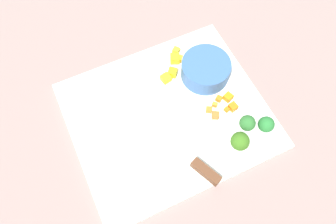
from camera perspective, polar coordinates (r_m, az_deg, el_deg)
ground_plane at (r=0.72m, az=0.00°, el=-0.78°), size 4.00×4.00×0.00m
cutting_board at (r=0.71m, az=0.00°, el=-0.57°), size 0.41×0.35×0.01m
prep_bowl at (r=0.74m, az=6.46°, el=7.25°), size 0.11×0.11×0.04m
chef_knife at (r=0.67m, az=0.74°, el=-5.69°), size 0.16×0.33×0.02m
carrot_dice_0 at (r=0.73m, az=8.71°, el=2.27°), size 0.02×0.02×0.01m
carrot_dice_1 at (r=0.72m, az=8.00°, el=1.25°), size 0.01×0.01×0.01m
carrot_dice_2 at (r=0.71m, az=7.02°, el=0.38°), size 0.02×0.02×0.01m
carrot_dice_3 at (r=0.72m, az=10.04°, el=0.40°), size 0.01×0.01×0.01m
carrot_dice_4 at (r=0.73m, az=10.28°, el=2.51°), size 0.02×0.02×0.01m
carrot_dice_5 at (r=0.72m, az=11.07°, el=0.87°), size 0.02×0.02×0.01m
carrot_dice_6 at (r=0.70m, az=8.12°, el=-0.58°), size 0.02×0.02×0.01m
pepper_dice_0 at (r=0.77m, az=1.19°, el=9.13°), size 0.03×0.03×0.02m
pepper_dice_1 at (r=0.75m, az=0.78°, el=6.80°), size 0.03×0.03×0.02m
pepper_dice_2 at (r=0.74m, az=-0.39°, el=5.81°), size 0.02×0.02×0.02m
pepper_dice_3 at (r=0.78m, az=1.40°, el=10.48°), size 0.02×0.02×0.01m
pepper_dice_4 at (r=0.77m, az=2.32°, el=9.08°), size 0.02×0.02×0.01m
broccoli_floret_0 at (r=0.70m, az=16.50°, el=-2.06°), size 0.03×0.03×0.04m
broccoli_floret_1 at (r=0.67m, az=12.25°, el=-4.94°), size 0.04×0.04×0.04m
broccoli_floret_2 at (r=0.69m, az=13.46°, el=-1.87°), size 0.03×0.03×0.04m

